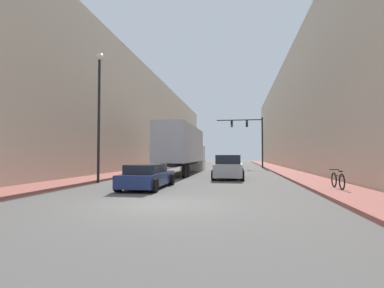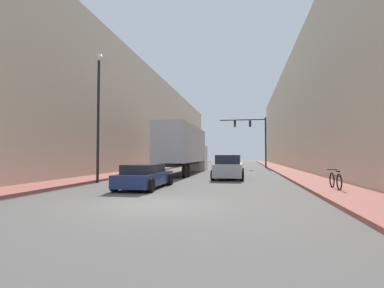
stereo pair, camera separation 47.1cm
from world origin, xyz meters
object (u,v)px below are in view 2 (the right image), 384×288
parked_bicycle (335,180)px  sedan_car (145,176)px  semi_truck (185,148)px  traffic_signal_gantry (255,133)px  street_lamp (98,101)px  suv_car (229,167)px

parked_bicycle → sedan_car: bearing=179.2°
semi_truck → parked_bicycle: (9.48, -12.47, -1.85)m
semi_truck → traffic_signal_gantry: traffic_signal_gantry is taller
semi_truck → traffic_signal_gantry: bearing=64.1°
traffic_signal_gantry → street_lamp: bearing=-113.1°
semi_truck → parked_bicycle: bearing=-52.7°
traffic_signal_gantry → parked_bicycle: size_ratio=3.71×
suv_car → parked_bicycle: (5.19, -7.07, -0.27)m
street_lamp → parked_bicycle: (12.89, -2.50, -4.46)m
parked_bicycle → semi_truck: bearing=127.3°
sedan_car → suv_car: size_ratio=0.97×
semi_truck → parked_bicycle: size_ratio=7.42×
street_lamp → parked_bicycle: 13.87m
sedan_car → parked_bicycle: (9.06, -0.13, -0.06)m
sedan_car → street_lamp: bearing=148.3°
sedan_car → traffic_signal_gantry: bearing=76.4°
sedan_car → street_lamp: size_ratio=0.59×
semi_truck → traffic_signal_gantry: size_ratio=2.00×
suv_car → traffic_signal_gantry: size_ratio=0.72×
sedan_car → street_lamp: street_lamp is taller
sedan_car → suv_car: bearing=60.8°
semi_truck → sedan_car: 12.47m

